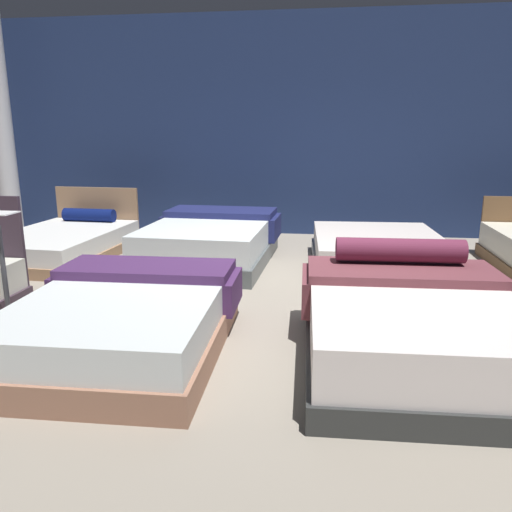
% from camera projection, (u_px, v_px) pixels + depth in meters
% --- Properties ---
extents(ground_plane, '(18.00, 18.00, 0.02)m').
position_uv_depth(ground_plane, '(284.00, 299.00, 5.07)').
color(ground_plane, gray).
extents(showroom_back_wall, '(18.00, 0.06, 3.50)m').
position_uv_depth(showroom_back_wall, '(301.00, 127.00, 7.98)').
color(showroom_back_wall, navy).
rests_on(showroom_back_wall, ground_plane).
extents(bed_1, '(1.59, 1.95, 0.53)m').
position_uv_depth(bed_1, '(125.00, 321.00, 3.80)').
color(bed_1, '#986952').
rests_on(bed_1, ground_plane).
extents(bed_2, '(1.63, 1.96, 0.79)m').
position_uv_depth(bed_2, '(413.00, 327.00, 3.59)').
color(bed_2, '#2E302F').
rests_on(bed_2, ground_plane).
extents(bed_4, '(1.55, 2.24, 0.85)m').
position_uv_depth(bed_4, '(63.00, 243.00, 6.76)').
color(bed_4, '#977151').
rests_on(bed_4, ground_plane).
extents(bed_5, '(1.66, 2.20, 0.60)m').
position_uv_depth(bed_5, '(211.00, 241.00, 6.48)').
color(bed_5, '#4E5456').
rests_on(bed_5, ground_plane).
extents(bed_6, '(1.67, 2.04, 0.42)m').
position_uv_depth(bed_6, '(377.00, 251.00, 6.21)').
color(bed_6, '#575B5E').
rests_on(bed_6, ground_plane).
extents(price_sign, '(0.28, 0.24, 1.05)m').
position_uv_depth(price_sign, '(6.00, 292.00, 3.95)').
color(price_sign, '#3F3F44').
rests_on(price_sign, ground_plane).
extents(support_pillar, '(0.31, 0.31, 3.50)m').
position_uv_depth(support_pillar, '(2.00, 127.00, 7.85)').
color(support_pillar, silver).
rests_on(support_pillar, ground_plane).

